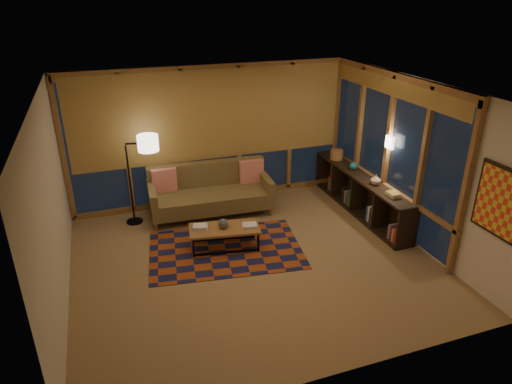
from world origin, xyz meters
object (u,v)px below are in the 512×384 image
object	(u,v)px
floor_lamp	(130,181)
bookshelf	(360,193)
coffee_table	(225,238)
sofa	(211,192)

from	to	relation	value
floor_lamp	bookshelf	xyz separation A→B (m)	(4.14, -0.97, -0.46)
bookshelf	floor_lamp	bearing A→B (deg)	166.74
coffee_table	floor_lamp	distance (m)	2.06
sofa	floor_lamp	distance (m)	1.48
sofa	floor_lamp	xyz separation A→B (m)	(-1.43, 0.15, 0.37)
sofa	coffee_table	bearing A→B (deg)	-91.18
bookshelf	sofa	bearing A→B (deg)	163.04
floor_lamp	sofa	bearing A→B (deg)	6.17
coffee_table	bookshelf	bearing A→B (deg)	19.03
sofa	coffee_table	size ratio (longest dim) A/B	1.97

